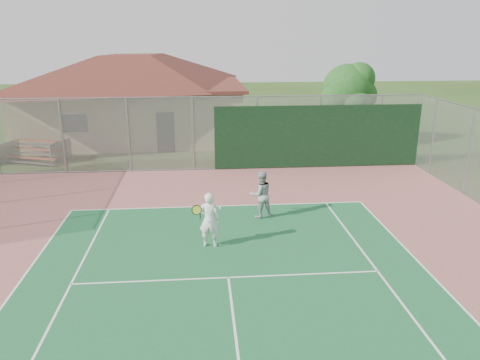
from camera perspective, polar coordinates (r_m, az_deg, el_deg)
name	(u,v)px	position (r m, az deg, el deg)	size (l,w,h in m)	color
back_fence	(259,135)	(22.38, 2.29, 5.51)	(20.08, 0.11, 3.53)	gray
side_fence_right	(469,152)	(20.76, 26.14, 3.03)	(0.08, 9.00, 3.50)	gray
clubhouse	(134,88)	(30.15, -12.78, 10.86)	(14.10, 9.47, 6.05)	tan
bleachers	(34,151)	(26.08, -23.83, 3.22)	(3.31, 2.52, 1.04)	#A13C25
tree	(349,92)	(27.67, 13.14, 10.45)	(3.43, 3.25, 4.79)	#311C12
player_white_front	(209,220)	(14.21, -3.78, -4.91)	(0.88, 0.63, 1.73)	white
player_grey_back	(261,195)	(16.48, 2.57, -1.81)	(0.96, 0.83, 1.69)	#9DA0A2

